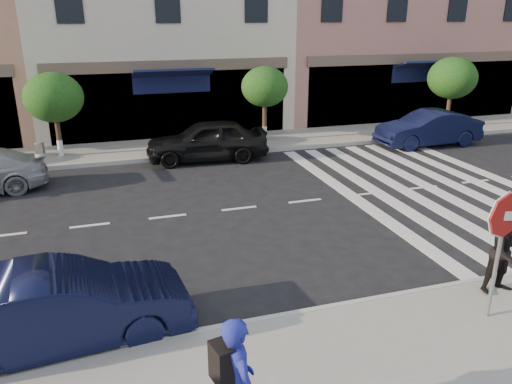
{
  "coord_description": "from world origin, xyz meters",
  "views": [
    {
      "loc": [
        -3.45,
        -8.55,
        5.15
      ],
      "look_at": [
        -0.31,
        1.44,
        1.4
      ],
      "focal_mm": 35.0,
      "sensor_mm": 36.0,
      "label": 1
    }
  ],
  "objects_px": {
    "walker": "(508,253)",
    "car_near_mid": "(61,308)",
    "car_far_right": "(428,128)",
    "car_far_mid": "(207,140)",
    "photographer": "(237,383)",
    "stop_sign": "(504,227)"
  },
  "relations": [
    {
      "from": "car_near_mid",
      "to": "car_far_mid",
      "type": "height_order",
      "value": "car_far_mid"
    },
    {
      "from": "photographer",
      "to": "car_far_right",
      "type": "xyz_separation_m",
      "value": [
        11.57,
        12.47,
        -0.32
      ]
    },
    {
      "from": "walker",
      "to": "car_far_right",
      "type": "xyz_separation_m",
      "value": [
        5.83,
        10.55,
        -0.25
      ]
    },
    {
      "from": "stop_sign",
      "to": "walker",
      "type": "bearing_deg",
      "value": 50.14
    },
    {
      "from": "photographer",
      "to": "car_near_mid",
      "type": "bearing_deg",
      "value": 23.88
    },
    {
      "from": "car_near_mid",
      "to": "car_far_mid",
      "type": "relative_size",
      "value": 0.94
    },
    {
      "from": "car_near_mid",
      "to": "photographer",
      "type": "bearing_deg",
      "value": -149.09
    },
    {
      "from": "photographer",
      "to": "walker",
      "type": "bearing_deg",
      "value": -83.97
    },
    {
      "from": "stop_sign",
      "to": "car_near_mid",
      "type": "bearing_deg",
      "value": -179.12
    },
    {
      "from": "photographer",
      "to": "car_far_right",
      "type": "bearing_deg",
      "value": -55.33
    },
    {
      "from": "stop_sign",
      "to": "walker",
      "type": "height_order",
      "value": "stop_sign"
    },
    {
      "from": "stop_sign",
      "to": "photographer",
      "type": "relative_size",
      "value": 1.32
    },
    {
      "from": "photographer",
      "to": "car_far_mid",
      "type": "xyz_separation_m",
      "value": [
        2.42,
        13.02,
        -0.28
      ]
    },
    {
      "from": "walker",
      "to": "car_near_mid",
      "type": "bearing_deg",
      "value": 171.76
    },
    {
      "from": "stop_sign",
      "to": "walker",
      "type": "distance_m",
      "value": 1.37
    },
    {
      "from": "stop_sign",
      "to": "car_near_mid",
      "type": "height_order",
      "value": "stop_sign"
    },
    {
      "from": "car_far_mid",
      "to": "walker",
      "type": "bearing_deg",
      "value": 21.25
    },
    {
      "from": "stop_sign",
      "to": "car_far_right",
      "type": "bearing_deg",
      "value": 72.95
    },
    {
      "from": "stop_sign",
      "to": "photographer",
      "type": "xyz_separation_m",
      "value": [
        -4.9,
        -1.3,
        -0.82
      ]
    },
    {
      "from": "walker",
      "to": "car_far_right",
      "type": "bearing_deg",
      "value": 60.05
    },
    {
      "from": "stop_sign",
      "to": "walker",
      "type": "relative_size",
      "value": 1.43
    },
    {
      "from": "car_far_mid",
      "to": "car_far_right",
      "type": "relative_size",
      "value": 1.02
    }
  ]
}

